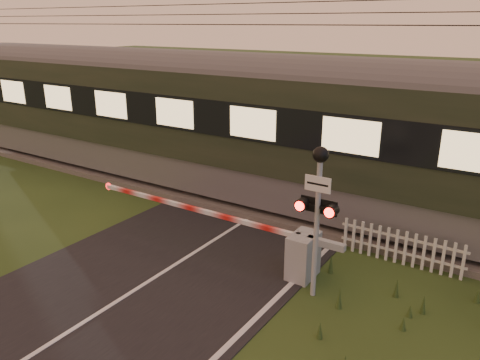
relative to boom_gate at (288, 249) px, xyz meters
The scene contains 7 objects.
ground 3.71m from the boom_gate, 130.99° to the right, with size 160.00×160.00×0.00m, color #273B17.
road 3.87m from the boom_gate, 128.50° to the right, with size 6.00×140.00×0.03m.
track_bed 4.48m from the boom_gate, 122.69° to the left, with size 140.00×3.40×0.39m.
overhead_wires 6.78m from the boom_gate, 122.69° to the left, with size 120.00×0.62×0.62m.
boom_gate is the anchor object (origin of this frame).
crossing_signal 1.98m from the boom_gate, 31.53° to the right, with size 0.84×0.35×3.30m.
picket_fence 2.80m from the boom_gate, 41.15° to the left, with size 2.99×0.07×0.87m.
Camera 1 is at (6.78, -6.00, 5.59)m, focal length 35.00 mm.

